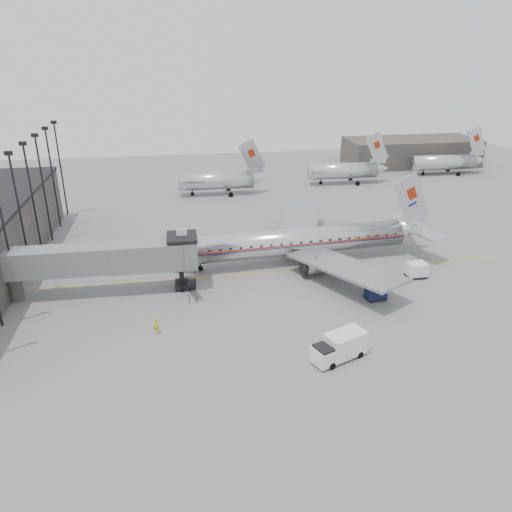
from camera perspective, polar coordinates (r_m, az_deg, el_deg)
The scene contains 13 objects.
ground at distance 56.44m, azimuth 1.17°, elevation -4.59°, with size 160.00×160.00×0.00m, color slate.
hangar at distance 123.99m, azimuth 17.25°, elevation 11.31°, with size 30.00×12.00×6.00m, color #393634.
apron_line at distance 62.24m, azimuth 2.91°, elevation -1.84°, with size 0.15×60.00×0.01m, color gold.
jet_bridge at distance 57.73m, azimuth -15.97°, elevation -0.29°, with size 21.00×6.20×7.10m.
floodlight_masts at distance 67.23m, azimuth -24.79°, elevation 5.55°, with size 0.90×42.25×15.25m.
distant_aircraft_near at distance 94.40m, azimuth -4.48°, elevation 8.64°, with size 16.39×3.20×10.26m.
distant_aircraft_mid at distance 103.49m, azimuth 10.02°, elevation 9.65°, with size 16.39×3.20×10.26m.
distant_aircraft_far at distance 116.88m, azimuth 20.77°, elevation 10.05°, with size 16.39×3.20×10.26m.
airliner at distance 64.69m, azimuth 5.61°, elevation 1.74°, with size 34.84×32.19×11.02m.
service_van at distance 45.92m, azimuth 9.52°, elevation -10.16°, with size 5.58×3.88×2.45m.
baggage_cart_navy at distance 56.92m, azimuth 13.53°, elevation -4.00°, with size 2.40×1.95×1.72m.
baggage_cart_white at distance 63.52m, azimuth 17.88°, elevation -1.49°, with size 2.43×1.88×1.86m.
ramp_worker at distance 50.16m, azimuth -11.31°, elevation -7.84°, with size 0.60×0.39×1.64m, color #BFD318.
Camera 1 is at (-9.07, -49.13, 26.25)m, focal length 35.00 mm.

